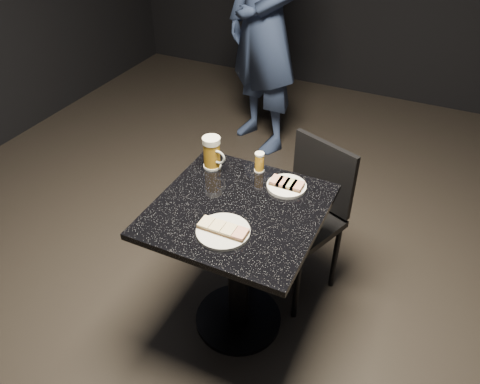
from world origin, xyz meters
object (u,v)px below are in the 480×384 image
object	(u,v)px
plate_small	(287,186)
beer_tumbler	(259,162)
chair	(306,211)
plate_large	(223,232)
patron	(265,24)
beer_mug	(212,153)
table	(238,249)

from	to	relation	value
plate_small	beer_tumbler	distance (m)	0.18
chair	beer_tumbler	bearing A→B (deg)	-151.48
plate_large	patron	bearing A→B (deg)	108.44
plate_small	patron	distance (m)	1.68
plate_large	beer_tumbler	distance (m)	0.46
chair	patron	bearing A→B (deg)	121.40
beer_tumbler	patron	bearing A→B (deg)	112.27
patron	plate_large	bearing A→B (deg)	-42.56
patron	beer_mug	bearing A→B (deg)	-47.07
plate_small	beer_tumbler	bearing A→B (deg)	157.42
chair	beer_mug	bearing A→B (deg)	-157.19
beer_mug	chair	bearing A→B (deg)	22.81
plate_small	chair	world-z (taller)	chair
plate_small	patron	xyz separation A→B (m)	(-0.75, 1.49, 0.20)
plate_small	patron	world-z (taller)	patron
plate_small	patron	bearing A→B (deg)	116.58
plate_large	beer_mug	xyz separation A→B (m)	(-0.26, 0.40, 0.07)
patron	beer_tumbler	size ratio (longest dim) A/B	19.51
plate_large	beer_mug	distance (m)	0.48
patron	beer_tumbler	world-z (taller)	patron
plate_large	table	distance (m)	0.30
plate_large	beer_mug	bearing A→B (deg)	123.20
patron	table	distance (m)	1.88
plate_small	table	xyz separation A→B (m)	(-0.13, -0.22, -0.25)
plate_large	beer_tumbler	world-z (taller)	beer_tumbler
patron	beer_tumbler	bearing A→B (deg)	-38.74
plate_small	chair	xyz separation A→B (m)	(0.05, 0.18, -0.26)
table	beer_tumbler	world-z (taller)	beer_tumbler
patron	chair	xyz separation A→B (m)	(0.80, -1.31, -0.46)
plate_large	patron	world-z (taller)	patron
plate_large	patron	xyz separation A→B (m)	(-0.63, 1.88, 0.20)
patron	beer_mug	world-z (taller)	patron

